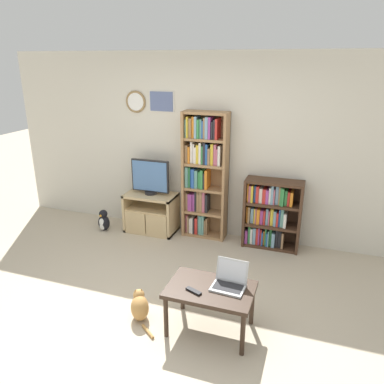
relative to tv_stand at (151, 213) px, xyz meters
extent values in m
plane|color=#BCAD93|center=(0.76, -1.84, -0.30)|extent=(18.00, 18.00, 0.00)
cube|color=beige|center=(0.76, 0.29, 1.00)|extent=(6.16, 0.06, 2.60)
torus|color=olive|center=(-0.29, 0.25, 1.60)|extent=(0.32, 0.03, 0.32)
cylinder|color=white|center=(-0.29, 0.25, 1.60)|extent=(0.26, 0.02, 0.26)
cube|color=silver|center=(0.11, 0.25, 1.62)|extent=(0.38, 0.01, 0.30)
cube|color=slate|center=(0.11, 0.25, 1.62)|extent=(0.35, 0.02, 0.27)
cube|color=tan|center=(-0.36, 0.02, 0.00)|extent=(0.04, 0.44, 0.59)
cube|color=tan|center=(0.36, 0.02, 0.00)|extent=(0.04, 0.44, 0.59)
cube|color=tan|center=(0.00, 0.02, 0.27)|extent=(0.76, 0.44, 0.04)
cube|color=tan|center=(0.00, 0.02, -0.28)|extent=(0.76, 0.44, 0.04)
cube|color=tan|center=(0.00, 0.02, 0.06)|extent=(0.68, 0.41, 0.04)
cube|color=tan|center=(-0.17, -0.19, -0.10)|extent=(0.33, 0.02, 0.32)
cube|color=tan|center=(0.17, -0.19, -0.10)|extent=(0.33, 0.02, 0.32)
cylinder|color=black|center=(0.00, 0.03, 0.31)|extent=(0.18, 0.18, 0.04)
cube|color=black|center=(0.00, 0.03, 0.57)|extent=(0.58, 0.05, 0.48)
cube|color=#4770A8|center=(0.00, 0.00, 0.57)|extent=(0.54, 0.01, 0.44)
cube|color=#9E754C|center=(0.52, 0.11, 0.62)|extent=(0.04, 0.26, 1.83)
cube|color=#9E754C|center=(1.11, 0.11, 0.62)|extent=(0.04, 0.26, 1.83)
cube|color=#9E754C|center=(0.81, 0.23, 0.62)|extent=(0.63, 0.02, 1.83)
cube|color=#9E754C|center=(0.81, 0.11, -0.28)|extent=(0.56, 0.23, 0.04)
cube|color=#9E754C|center=(0.81, 0.11, 0.08)|extent=(0.56, 0.23, 0.04)
cube|color=#9E754C|center=(0.81, 0.11, 0.44)|extent=(0.56, 0.23, 0.04)
cube|color=#9E754C|center=(0.81, 0.11, 0.80)|extent=(0.56, 0.23, 0.04)
cube|color=#9E754C|center=(0.81, 0.11, 1.15)|extent=(0.56, 0.23, 0.04)
cube|color=#9E754C|center=(0.81, 0.11, 1.51)|extent=(0.56, 0.23, 0.04)
cube|color=#B75B70|center=(0.55, 0.12, -0.12)|extent=(0.03, 0.17, 0.27)
cube|color=#93704C|center=(0.58, 0.11, -0.13)|extent=(0.02, 0.21, 0.26)
cube|color=white|center=(0.61, 0.12, -0.14)|extent=(0.03, 0.18, 0.23)
cube|color=white|center=(0.64, 0.11, -0.14)|extent=(0.03, 0.19, 0.25)
cube|color=#232328|center=(0.67, 0.11, -0.15)|extent=(0.02, 0.20, 0.23)
cube|color=red|center=(0.71, 0.12, -0.14)|extent=(0.04, 0.19, 0.25)
cube|color=#5B9389|center=(0.74, 0.12, -0.11)|extent=(0.02, 0.16, 0.30)
cube|color=#5B9389|center=(0.77, 0.12, -0.11)|extent=(0.04, 0.19, 0.30)
cube|color=#5B9389|center=(0.81, 0.12, -0.11)|extent=(0.03, 0.18, 0.31)
cube|color=#93704C|center=(0.83, 0.12, -0.15)|extent=(0.02, 0.17, 0.23)
cube|color=#93704C|center=(0.86, 0.12, -0.13)|extent=(0.02, 0.16, 0.26)
cube|color=#93704C|center=(0.56, 0.12, 0.23)|extent=(0.03, 0.17, 0.26)
cube|color=#9E4293|center=(0.60, 0.12, 0.22)|extent=(0.04, 0.19, 0.25)
cube|color=#9E4293|center=(0.63, 0.11, 0.23)|extent=(0.02, 0.20, 0.26)
cube|color=#9E4293|center=(0.66, 0.12, 0.23)|extent=(0.03, 0.17, 0.26)
cube|color=#232328|center=(0.69, 0.12, 0.25)|extent=(0.02, 0.19, 0.31)
cube|color=#93704C|center=(0.73, 0.12, 0.25)|extent=(0.04, 0.17, 0.30)
cube|color=#93704C|center=(0.77, 0.12, 0.25)|extent=(0.04, 0.19, 0.31)
cube|color=#B75B70|center=(0.81, 0.12, 0.25)|extent=(0.04, 0.18, 0.31)
cube|color=#232328|center=(0.85, 0.12, 0.23)|extent=(0.03, 0.17, 0.27)
cube|color=#5B9389|center=(0.56, 0.11, 0.61)|extent=(0.04, 0.20, 0.30)
cube|color=#388947|center=(0.60, 0.12, 0.60)|extent=(0.02, 0.18, 0.30)
cube|color=#2856A8|center=(0.62, 0.12, 0.59)|extent=(0.02, 0.16, 0.27)
cube|color=#2856A8|center=(0.66, 0.11, 0.60)|extent=(0.04, 0.20, 0.28)
cube|color=#5B9389|center=(0.70, 0.12, 0.59)|extent=(0.04, 0.19, 0.26)
cube|color=#388947|center=(0.75, 0.12, 0.57)|extent=(0.04, 0.16, 0.24)
cube|color=#388947|center=(0.79, 0.11, 0.59)|extent=(0.04, 0.20, 0.27)
cube|color=#232328|center=(0.82, 0.11, 0.57)|extent=(0.02, 0.19, 0.23)
cube|color=orange|center=(0.85, 0.11, 0.59)|extent=(0.03, 0.20, 0.28)
cube|color=#93704C|center=(0.56, 0.12, 0.94)|extent=(0.04, 0.18, 0.25)
cube|color=orange|center=(0.60, 0.12, 0.93)|extent=(0.03, 0.19, 0.23)
cube|color=white|center=(0.63, 0.12, 0.97)|extent=(0.03, 0.16, 0.30)
cube|color=white|center=(0.66, 0.12, 0.95)|extent=(0.02, 0.16, 0.27)
cube|color=white|center=(0.69, 0.12, 0.93)|extent=(0.03, 0.18, 0.23)
cube|color=gold|center=(0.72, 0.12, 0.95)|extent=(0.04, 0.18, 0.26)
cube|color=white|center=(0.76, 0.12, 0.96)|extent=(0.03, 0.19, 0.30)
cube|color=#388947|center=(0.79, 0.12, 0.94)|extent=(0.02, 0.19, 0.26)
cube|color=#232328|center=(0.82, 0.11, 0.97)|extent=(0.03, 0.20, 0.31)
cube|color=#2856A8|center=(0.85, 0.11, 0.96)|extent=(0.03, 0.19, 0.28)
cube|color=#93704C|center=(0.89, 0.11, 0.93)|extent=(0.03, 0.20, 0.23)
cube|color=gold|center=(0.93, 0.12, 0.96)|extent=(0.04, 0.18, 0.29)
cube|color=#B75B70|center=(0.97, 0.12, 0.96)|extent=(0.04, 0.18, 0.29)
cube|color=#B75B70|center=(1.00, 0.11, 0.93)|extent=(0.02, 0.19, 0.23)
cube|color=white|center=(1.03, 0.11, 0.95)|extent=(0.03, 0.20, 0.27)
cube|color=#5B9389|center=(0.55, 0.12, 1.30)|extent=(0.02, 0.19, 0.25)
cube|color=gold|center=(0.58, 0.11, 1.32)|extent=(0.03, 0.20, 0.29)
cube|color=#93704C|center=(0.61, 0.12, 1.30)|extent=(0.04, 0.19, 0.26)
cube|color=orange|center=(0.66, 0.12, 1.31)|extent=(0.04, 0.17, 0.28)
cube|color=#759EB7|center=(0.70, 0.11, 1.32)|extent=(0.03, 0.21, 0.29)
cube|color=#388947|center=(0.73, 0.11, 1.30)|extent=(0.03, 0.20, 0.26)
cube|color=#5B9389|center=(0.76, 0.12, 1.30)|extent=(0.03, 0.18, 0.26)
cube|color=#2856A8|center=(0.79, 0.12, 1.29)|extent=(0.02, 0.18, 0.24)
cube|color=#93704C|center=(0.81, 0.12, 1.31)|extent=(0.03, 0.18, 0.28)
cube|color=#759EB7|center=(0.85, 0.11, 1.32)|extent=(0.04, 0.20, 0.29)
cube|color=#9E4293|center=(0.89, 0.11, 1.32)|extent=(0.03, 0.21, 0.29)
cube|color=#232328|center=(0.92, 0.11, 1.29)|extent=(0.02, 0.19, 0.23)
cube|color=#232328|center=(0.95, 0.12, 1.30)|extent=(0.03, 0.18, 0.26)
cube|color=red|center=(0.98, 0.11, 1.31)|extent=(0.03, 0.20, 0.27)
cube|color=#472D1E|center=(1.42, 0.08, 0.19)|extent=(0.04, 0.31, 0.97)
cube|color=#472D1E|center=(2.16, 0.08, 0.19)|extent=(0.04, 0.31, 0.97)
cube|color=#472D1E|center=(1.79, 0.23, 0.19)|extent=(0.77, 0.02, 0.97)
cube|color=#472D1E|center=(1.79, 0.08, -0.28)|extent=(0.70, 0.27, 0.04)
cube|color=#472D1E|center=(1.79, 0.08, 0.03)|extent=(0.70, 0.27, 0.04)
cube|color=#472D1E|center=(1.79, 0.08, 0.34)|extent=(0.70, 0.27, 0.04)
cube|color=#472D1E|center=(1.79, 0.08, 0.65)|extent=(0.70, 0.27, 0.04)
cube|color=#9E4293|center=(1.46, 0.09, -0.16)|extent=(0.04, 0.25, 0.19)
cube|color=#388947|center=(1.50, 0.10, -0.13)|extent=(0.03, 0.22, 0.26)
cube|color=white|center=(1.54, 0.09, -0.15)|extent=(0.03, 0.23, 0.23)
cube|color=#759EB7|center=(1.57, 0.09, -0.14)|extent=(0.04, 0.23, 0.24)
cube|color=red|center=(1.61, 0.10, -0.14)|extent=(0.03, 0.22, 0.25)
cube|color=#9E4293|center=(1.64, 0.10, -0.13)|extent=(0.02, 0.22, 0.26)
cube|color=red|center=(1.66, 0.10, -0.15)|extent=(0.02, 0.20, 0.23)
cube|color=#2856A8|center=(1.69, 0.09, -0.16)|extent=(0.02, 0.24, 0.20)
cube|color=orange|center=(1.71, 0.10, -0.16)|extent=(0.02, 0.20, 0.21)
cube|color=#388947|center=(1.73, 0.10, -0.13)|extent=(0.02, 0.21, 0.26)
cube|color=#2856A8|center=(1.75, 0.09, -0.16)|extent=(0.02, 0.24, 0.19)
cube|color=#5B9389|center=(1.77, 0.09, -0.15)|extent=(0.02, 0.25, 0.23)
cube|color=#388947|center=(1.80, 0.10, -0.14)|extent=(0.03, 0.20, 0.25)
cube|color=#759EB7|center=(1.84, 0.09, -0.16)|extent=(0.04, 0.25, 0.21)
cube|color=#232328|center=(1.88, 0.10, -0.13)|extent=(0.03, 0.22, 0.26)
cube|color=#232328|center=(1.92, 0.10, -0.14)|extent=(0.04, 0.21, 0.24)
cube|color=#93704C|center=(1.96, 0.09, -0.15)|extent=(0.03, 0.24, 0.23)
cube|color=orange|center=(1.46, 0.10, 0.16)|extent=(0.02, 0.20, 0.23)
cube|color=#93704C|center=(1.49, 0.09, 0.17)|extent=(0.02, 0.25, 0.24)
cube|color=#759EB7|center=(1.52, 0.10, 0.16)|extent=(0.04, 0.20, 0.21)
cube|color=gold|center=(1.56, 0.10, 0.16)|extent=(0.02, 0.21, 0.22)
cube|color=#B75B70|center=(1.58, 0.10, 0.16)|extent=(0.02, 0.22, 0.22)
cube|color=orange|center=(1.61, 0.09, 0.16)|extent=(0.04, 0.23, 0.22)
cube|color=#9E4293|center=(1.65, 0.10, 0.15)|extent=(0.04, 0.21, 0.20)
cube|color=red|center=(1.69, 0.10, 0.15)|extent=(0.03, 0.21, 0.20)
cube|color=#759EB7|center=(1.73, 0.10, 0.16)|extent=(0.03, 0.20, 0.23)
cube|color=#B75B70|center=(1.76, 0.10, 0.15)|extent=(0.02, 0.20, 0.21)
cube|color=gold|center=(1.79, 0.10, 0.17)|extent=(0.04, 0.19, 0.24)
cube|color=#759EB7|center=(1.83, 0.10, 0.16)|extent=(0.04, 0.22, 0.21)
cube|color=red|center=(1.87, 0.09, 0.15)|extent=(0.03, 0.23, 0.20)
cube|color=#2856A8|center=(1.89, 0.10, 0.17)|extent=(0.02, 0.21, 0.25)
cube|color=#5B9389|center=(1.93, 0.10, 0.18)|extent=(0.04, 0.22, 0.26)
cube|color=white|center=(1.97, 0.09, 0.15)|extent=(0.04, 0.24, 0.20)
cube|color=orange|center=(1.46, 0.09, 0.49)|extent=(0.02, 0.23, 0.26)
cube|color=#B75B70|center=(1.48, 0.09, 0.48)|extent=(0.03, 0.24, 0.23)
cube|color=gold|center=(1.51, 0.09, 0.48)|extent=(0.03, 0.25, 0.24)
cube|color=#2856A8|center=(1.55, 0.10, 0.47)|extent=(0.03, 0.19, 0.23)
cube|color=red|center=(1.58, 0.09, 0.48)|extent=(0.04, 0.23, 0.23)
cube|color=white|center=(1.63, 0.10, 0.46)|extent=(0.04, 0.21, 0.21)
cube|color=red|center=(1.67, 0.09, 0.46)|extent=(0.04, 0.23, 0.20)
cube|color=#9E4293|center=(1.71, 0.09, 0.46)|extent=(0.04, 0.23, 0.20)
cube|color=white|center=(1.75, 0.10, 0.47)|extent=(0.03, 0.21, 0.23)
cube|color=#759EB7|center=(1.78, 0.10, 0.49)|extent=(0.03, 0.22, 0.26)
cube|color=#B75B70|center=(1.80, 0.09, 0.47)|extent=(0.02, 0.23, 0.21)
cube|color=#759EB7|center=(1.84, 0.10, 0.49)|extent=(0.04, 0.19, 0.26)
cube|color=#93704C|center=(1.87, 0.10, 0.49)|extent=(0.02, 0.21, 0.26)
cube|color=#388947|center=(1.89, 0.09, 0.48)|extent=(0.02, 0.23, 0.25)
cube|color=#388947|center=(1.92, 0.09, 0.48)|extent=(0.02, 0.25, 0.24)
cube|color=#388947|center=(1.95, 0.10, 0.46)|extent=(0.04, 0.20, 0.21)
cube|color=red|center=(1.99, 0.10, 0.45)|extent=(0.03, 0.20, 0.19)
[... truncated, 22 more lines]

